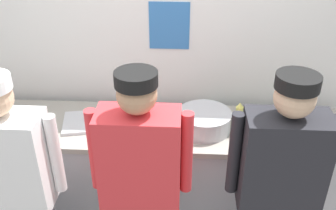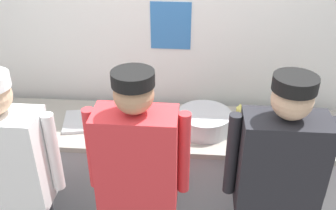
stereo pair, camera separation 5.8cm
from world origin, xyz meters
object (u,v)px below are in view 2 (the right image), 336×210
plate_stack_rear (155,114)px  sheet_tray (96,120)px  chef_far_right (274,195)px  squeeze_bottle_spare (270,122)px  chef_near_left (16,187)px  ramekin_orange_sauce (306,131)px  mixing_bowl_steel (204,121)px  ramekin_green_sauce (36,114)px  chef_center (138,189)px  squeeze_bottle_primary (239,116)px  chefs_knife (126,116)px  deli_cup (298,137)px

plate_stack_rear → sheet_tray: plate_stack_rear is taller
chef_far_right → squeeze_bottle_spare: chef_far_right is taller
squeeze_bottle_spare → plate_stack_rear: bearing=170.3°
chef_near_left → ramekin_orange_sauce: chef_near_left is taller
mixing_bowl_steel → ramekin_orange_sauce: mixing_bowl_steel is taller
squeeze_bottle_spare → ramekin_orange_sauce: size_ratio=1.86×
plate_stack_rear → ramekin_orange_sauce: 1.10m
mixing_bowl_steel → squeeze_bottle_spare: bearing=0.2°
chef_far_right → ramekin_green_sauce: bearing=157.3°
sheet_tray → ramekin_orange_sauce: ramekin_orange_sauce is taller
chef_far_right → chef_center: bearing=-179.3°
chef_near_left → chef_center: (0.74, 0.02, 0.02)m
mixing_bowl_steel → sheet_tray: mixing_bowl_steel is taller
ramekin_orange_sauce → chef_far_right: bearing=-116.4°
ramekin_green_sauce → ramekin_orange_sauce: 2.00m
sheet_tray → ramekin_green_sauce: bearing=176.1°
squeeze_bottle_spare → ramekin_green_sauce: 1.74m
chef_far_right → ramekin_green_sauce: chef_far_right is taller
squeeze_bottle_primary → plate_stack_rear: bearing=170.9°
plate_stack_rear → chef_center: bearing=-91.1°
sheet_tray → squeeze_bottle_spare: size_ratio=2.49×
squeeze_bottle_spare → ramekin_orange_sauce: (0.26, 0.00, -0.07)m
plate_stack_rear → squeeze_bottle_spare: 0.85m
chef_near_left → chefs_knife: (0.53, 0.79, 0.04)m
chef_far_right → ramekin_orange_sauce: bearing=63.6°
squeeze_bottle_spare → sheet_tray: bearing=178.4°
plate_stack_rear → chef_far_right: bearing=-44.9°
sheet_tray → ramekin_orange_sauce: (1.53, -0.03, 0.01)m
chef_center → ramekin_orange_sauce: size_ratio=16.23×
chef_far_right → squeeze_bottle_primary: (-0.16, 0.68, 0.11)m
sheet_tray → plate_stack_rear: bearing=13.8°
squeeze_bottle_primary → chefs_knife: size_ratio=0.73×
chef_far_right → sheet_tray: bearing=151.1°
plate_stack_rear → sheet_tray: bearing=-166.2°
mixing_bowl_steel → ramekin_orange_sauce: 0.72m
chef_center → chef_far_right: 0.79m
plate_stack_rear → mixing_bowl_steel: mixing_bowl_steel is taller
sheet_tray → chefs_knife: size_ratio=1.69×
chef_center → sheet_tray: bearing=121.8°
squeeze_bottle_spare → deli_cup: (0.18, -0.12, -0.04)m
mixing_bowl_steel → chef_near_left: bearing=-149.5°
deli_cup → chefs_knife: size_ratio=0.37×
ramekin_orange_sauce → chef_near_left: bearing=-160.2°
ramekin_green_sauce → chef_near_left: bearing=-78.8°
squeeze_bottle_primary → chef_center: bearing=-132.6°
ramekin_green_sauce → chef_center: bearing=-38.7°
deli_cup → ramekin_orange_sauce: bearing=54.3°
mixing_bowl_steel → sheet_tray: (-0.81, 0.04, -0.06)m
chef_near_left → deli_cup: chef_near_left is taller
sheet_tray → ramekin_green_sauce: size_ratio=4.27×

